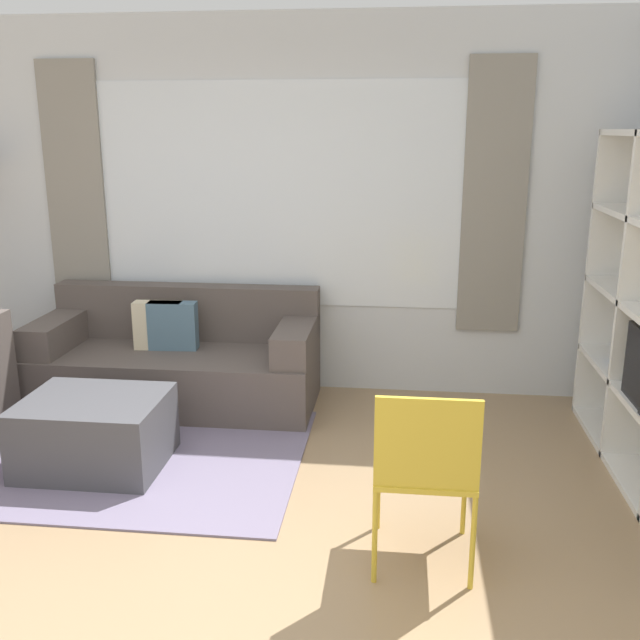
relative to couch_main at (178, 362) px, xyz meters
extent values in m
plane|color=#9E7F5B|center=(0.68, -2.19, -0.30)|extent=(16.00, 16.00, 0.00)
cube|color=silver|center=(0.68, 0.46, 1.05)|extent=(6.13, 0.07, 2.70)
cube|color=white|center=(0.68, 0.42, 1.15)|extent=(2.71, 0.01, 1.60)
cube|color=gray|center=(-0.85, 0.40, 1.15)|extent=(0.44, 0.03, 1.90)
cube|color=gray|center=(2.20, 0.40, 1.15)|extent=(0.44, 0.03, 1.90)
cube|color=slate|center=(-0.46, -0.92, -0.30)|extent=(2.93, 1.60, 0.01)
cube|color=white|center=(2.97, 0.15, 0.65)|extent=(0.34, 0.04, 1.92)
cube|color=#2856A8|center=(2.95, -0.24, 0.26)|extent=(0.09, 0.09, 0.14)
cube|color=#564C47|center=(0.00, -0.05, -0.10)|extent=(1.96, 0.83, 0.40)
cube|color=#564C47|center=(0.00, 0.27, 0.30)|extent=(1.96, 0.18, 0.40)
cube|color=#564C47|center=(-0.86, -0.05, 0.21)|extent=(0.24, 0.77, 0.22)
cube|color=#564C47|center=(0.86, -0.05, 0.21)|extent=(0.24, 0.77, 0.22)
cube|color=slate|center=(-0.02, -0.01, 0.27)|extent=(0.35, 0.14, 0.34)
cube|color=beige|center=(-0.13, -0.01, 0.27)|extent=(0.34, 0.13, 0.34)
cube|color=#47474C|center=(-0.17, -1.05, -0.09)|extent=(0.80, 0.65, 0.42)
cylinder|color=gold|center=(1.90, -1.54, -0.08)|extent=(0.02, 0.02, 0.44)
cylinder|color=gold|center=(1.49, -1.54, -0.08)|extent=(0.02, 0.02, 0.44)
cylinder|color=gold|center=(1.90, -1.98, -0.08)|extent=(0.02, 0.02, 0.44)
cylinder|color=gold|center=(1.49, -1.98, -0.08)|extent=(0.02, 0.02, 0.44)
cube|color=gold|center=(1.70, -1.76, 0.15)|extent=(0.44, 0.46, 0.02)
cube|color=gold|center=(1.70, -1.97, 0.36)|extent=(0.44, 0.02, 0.40)
camera|label=1|loc=(1.56, -4.71, 1.62)|focal=40.00mm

